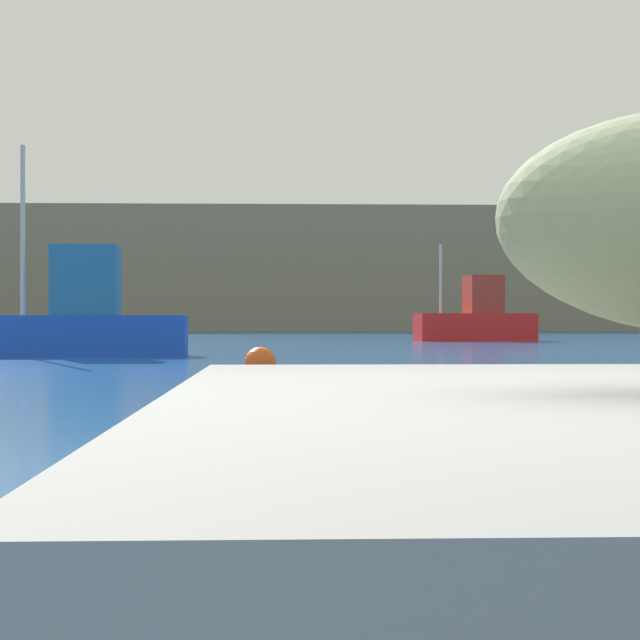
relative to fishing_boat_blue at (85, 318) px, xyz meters
The scene contains 4 objects.
hillside_backdrop 57.37m from the fishing_boat_blue, 84.21° to the left, with size 140.00×14.44×9.33m, color #7F755B.
fishing_boat_blue is the anchor object (origin of this frame).
fishing_boat_red 22.26m from the fishing_boat_blue, 53.42° to the left, with size 5.23×2.25×4.10m.
mooring_buoy 10.82m from the fishing_boat_blue, 64.69° to the right, with size 0.50×0.50×0.50m, color #E54C19.
Camera 1 is at (-0.80, -2.41, 0.96)m, focal length 58.33 mm.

